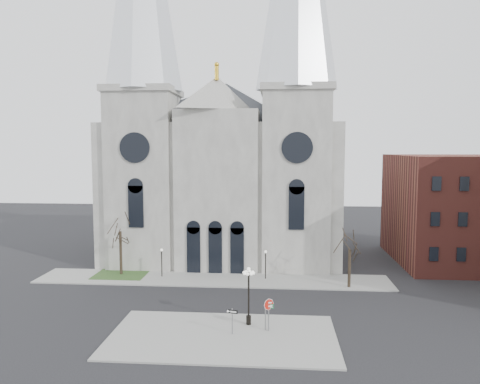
# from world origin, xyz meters

# --- Properties ---
(ground) EXTENTS (160.00, 160.00, 0.00)m
(ground) POSITION_xyz_m (0.00, 0.00, 0.00)
(ground) COLOR black
(ground) RESTS_ON ground
(sidewalk_near) EXTENTS (18.00, 10.00, 0.14)m
(sidewalk_near) POSITION_xyz_m (3.00, -5.00, 0.07)
(sidewalk_near) COLOR gray
(sidewalk_near) RESTS_ON ground
(sidewalk_far) EXTENTS (40.00, 6.00, 0.14)m
(sidewalk_far) POSITION_xyz_m (0.00, 11.00, 0.07)
(sidewalk_far) COLOR gray
(sidewalk_far) RESTS_ON ground
(grass_patch) EXTENTS (6.00, 5.00, 0.18)m
(grass_patch) POSITION_xyz_m (-11.00, 12.00, 0.09)
(grass_patch) COLOR #2F4F21
(grass_patch) RESTS_ON ground
(cathedral) EXTENTS (33.00, 26.66, 54.00)m
(cathedral) POSITION_xyz_m (0.00, 22.86, 18.48)
(cathedral) COLOR gray
(cathedral) RESTS_ON ground
(bg_building_brick) EXTENTS (14.00, 18.00, 14.00)m
(bg_building_brick) POSITION_xyz_m (30.00, 22.00, 7.00)
(bg_building_brick) COLOR maroon
(bg_building_brick) RESTS_ON ground
(tree_left) EXTENTS (3.20, 3.20, 7.50)m
(tree_left) POSITION_xyz_m (-11.00, 12.00, 5.58)
(tree_left) COLOR black
(tree_left) RESTS_ON ground
(tree_right) EXTENTS (3.20, 3.20, 6.00)m
(tree_right) POSITION_xyz_m (15.00, 9.00, 4.47)
(tree_right) COLOR black
(tree_right) RESTS_ON ground
(ped_lamp_left) EXTENTS (0.32, 0.32, 3.26)m
(ped_lamp_left) POSITION_xyz_m (-6.00, 11.50, 2.33)
(ped_lamp_left) COLOR black
(ped_lamp_left) RESTS_ON sidewalk_far
(ped_lamp_right) EXTENTS (0.32, 0.32, 3.26)m
(ped_lamp_right) POSITION_xyz_m (6.00, 11.50, 2.33)
(ped_lamp_right) COLOR black
(ped_lamp_right) RESTS_ON sidewalk_far
(stop_sign) EXTENTS (0.95, 0.28, 2.70)m
(stop_sign) POSITION_xyz_m (6.62, -3.71, 2.05)
(stop_sign) COLOR slate
(stop_sign) RESTS_ON sidewalk_near
(globe_lamp) EXTENTS (1.21, 1.21, 4.92)m
(globe_lamp) POSITION_xyz_m (4.91, -2.46, 3.23)
(globe_lamp) COLOR black
(globe_lamp) RESTS_ON sidewalk_near
(one_way_sign) EXTENTS (0.91, 0.23, 2.11)m
(one_way_sign) POSITION_xyz_m (3.74, -4.64, 1.57)
(one_way_sign) COLOR slate
(one_way_sign) RESTS_ON sidewalk_near
(street_name_sign) EXTENTS (0.74, 0.09, 2.30)m
(street_name_sign) POSITION_xyz_m (6.44, -3.63, 1.49)
(street_name_sign) COLOR slate
(street_name_sign) RESTS_ON sidewalk_near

